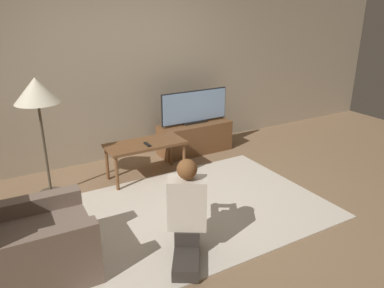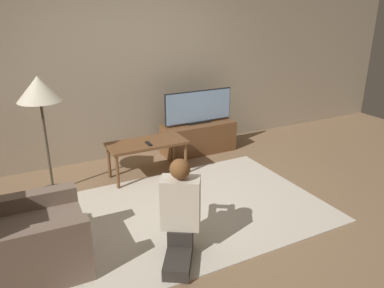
# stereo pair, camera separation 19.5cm
# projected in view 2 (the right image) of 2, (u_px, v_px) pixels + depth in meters

# --- Properties ---
(ground_plane) EXTENTS (10.00, 10.00, 0.00)m
(ground_plane) POSITION_uv_depth(u_px,v_px,m) (189.00, 211.00, 4.10)
(ground_plane) COLOR #896B4C
(wall_back) EXTENTS (10.00, 0.06, 2.60)m
(wall_back) POSITION_uv_depth(u_px,v_px,m) (127.00, 67.00, 5.25)
(wall_back) COLOR tan
(wall_back) RESTS_ON ground_plane
(rug) EXTENTS (2.91, 1.99, 0.02)m
(rug) POSITION_uv_depth(u_px,v_px,m) (189.00, 210.00, 4.10)
(rug) COLOR beige
(rug) RESTS_ON ground_plane
(tv_stand) EXTENTS (1.11, 0.41, 0.46)m
(tv_stand) POSITION_uv_depth(u_px,v_px,m) (199.00, 138.00, 5.68)
(tv_stand) COLOR brown
(tv_stand) RESTS_ON ground_plane
(tv) EXTENTS (1.08, 0.08, 0.50)m
(tv) POSITION_uv_depth(u_px,v_px,m) (199.00, 107.00, 5.51)
(tv) COLOR black
(tv) RESTS_ON tv_stand
(coffee_table) EXTENTS (1.00, 0.46, 0.48)m
(coffee_table) POSITION_uv_depth(u_px,v_px,m) (147.00, 146.00, 4.79)
(coffee_table) COLOR brown
(coffee_table) RESTS_ON ground_plane
(floor_lamp) EXTENTS (0.49, 0.49, 1.40)m
(floor_lamp) POSITION_uv_depth(u_px,v_px,m) (39.00, 93.00, 4.12)
(floor_lamp) COLOR #4C4233
(floor_lamp) RESTS_ON ground_plane
(armchair) EXTENTS (0.91, 0.79, 0.86)m
(armchair) POSITION_uv_depth(u_px,v_px,m) (26.00, 242.00, 3.09)
(armchair) COLOR #7A6656
(armchair) RESTS_ON ground_plane
(person_kneeling) EXTENTS (0.66, 0.85, 0.91)m
(person_kneeling) POSITION_uv_depth(u_px,v_px,m) (180.00, 210.00, 3.26)
(person_kneeling) COLOR #332D28
(person_kneeling) RESTS_ON rug
(remote) EXTENTS (0.04, 0.15, 0.02)m
(remote) POSITION_uv_depth(u_px,v_px,m) (149.00, 144.00, 4.69)
(remote) COLOR black
(remote) RESTS_ON coffee_table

